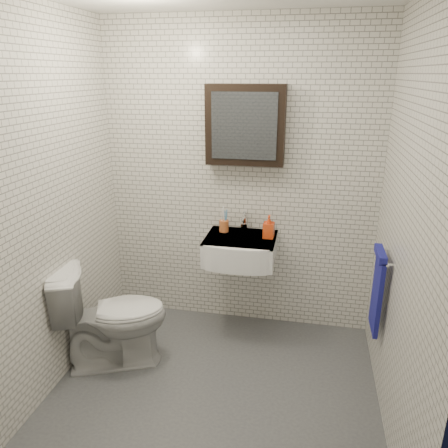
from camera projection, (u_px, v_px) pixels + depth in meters
The scene contains 9 objects.
ground at pixel (214, 390), 3.00m from camera, with size 2.20×2.00×0.01m, color #45464C.
room_shell at pixel (212, 184), 2.53m from camera, with size 2.22×2.02×2.51m.
washbasin at pixel (240, 250), 3.43m from camera, with size 0.55×0.50×0.20m.
faucet at pixel (244, 223), 3.56m from camera, with size 0.06×0.20×0.15m.
mirror_cabinet at pixel (245, 125), 3.30m from camera, with size 0.60×0.15×0.60m.
towel_rail at pixel (378, 288), 2.90m from camera, with size 0.09×0.30×0.58m.
toothbrush_cup at pixel (224, 225), 3.54m from camera, with size 0.09×0.09×0.21m.
soap_bottle at pixel (269, 227), 3.40m from camera, with size 0.08×0.08×0.18m, color orange.
toilet at pixel (112, 316), 3.19m from camera, with size 0.44×0.78×0.79m, color silver.
Camera 1 is at (0.55, -2.40, 2.07)m, focal length 35.00 mm.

